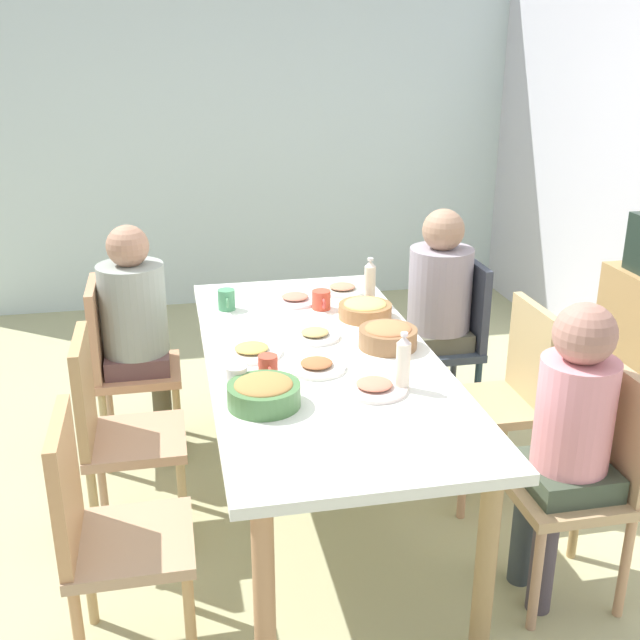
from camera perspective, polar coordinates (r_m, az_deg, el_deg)
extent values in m
plane|color=tan|center=(3.53, 0.00, -13.89)|extent=(7.05, 7.05, 0.00)
cube|color=silver|center=(5.92, -5.93, 13.69)|extent=(0.12, 4.31, 2.60)
cube|color=white|center=(3.17, 0.00, -2.88)|extent=(2.06, 0.93, 0.04)
cylinder|color=#B57C49|center=(4.12, -7.55, -3.04)|extent=(0.07, 0.07, 0.71)
cylinder|color=tan|center=(2.53, -4.15, -19.76)|extent=(0.07, 0.07, 0.71)
cylinder|color=#B4764D|center=(4.22, 2.34, -2.28)|extent=(0.07, 0.07, 0.71)
cylinder|color=#A48253|center=(2.69, 12.15, -17.41)|extent=(0.07, 0.07, 0.71)
cube|color=tan|center=(2.67, -13.79, -15.70)|extent=(0.40, 0.40, 0.04)
cylinder|color=tan|center=(2.96, -16.76, -17.46)|extent=(0.04, 0.04, 0.43)
cylinder|color=tan|center=(2.93, -9.85, -17.11)|extent=(0.04, 0.04, 0.43)
cylinder|color=tan|center=(2.67, -9.55, -21.52)|extent=(0.04, 0.04, 0.43)
cube|color=tan|center=(2.56, -18.33, -11.60)|extent=(0.38, 0.04, 0.45)
cube|color=tan|center=(2.98, 17.65, -11.93)|extent=(0.40, 0.40, 0.04)
cylinder|color=tan|center=(3.07, 21.64, -16.54)|extent=(0.04, 0.04, 0.43)
cylinder|color=tan|center=(3.30, 18.47, -13.26)|extent=(0.04, 0.04, 0.43)
cylinder|color=tan|center=(2.92, 15.71, -17.92)|extent=(0.04, 0.04, 0.43)
cylinder|color=tan|center=(3.16, 12.92, -14.31)|extent=(0.04, 0.04, 0.43)
cube|color=tan|center=(2.96, 21.23, -7.47)|extent=(0.38, 0.04, 0.45)
cylinder|color=#473F49|center=(3.00, 16.19, -16.50)|extent=(0.09, 0.09, 0.45)
cylinder|color=#3B454A|center=(3.12, 14.83, -14.83)|extent=(0.09, 0.09, 0.45)
cube|color=#3B4838|center=(2.95, 17.77, -10.95)|extent=(0.30, 0.30, 0.10)
cylinder|color=pink|center=(2.83, 18.32, -6.59)|extent=(0.27, 0.27, 0.40)
sphere|color=#A47363|center=(2.72, 19.01, -0.98)|extent=(0.21, 0.21, 0.21)
cube|color=tan|center=(3.25, -13.47, -8.62)|extent=(0.40, 0.40, 0.04)
cylinder|color=tan|center=(3.52, -15.91, -10.66)|extent=(0.04, 0.04, 0.43)
cylinder|color=tan|center=(3.24, -16.28, -13.73)|extent=(0.04, 0.04, 0.43)
cylinder|color=tan|center=(3.51, -10.29, -10.32)|extent=(0.04, 0.04, 0.43)
cylinder|color=tan|center=(3.22, -10.09, -13.39)|extent=(0.04, 0.04, 0.43)
cube|color=tan|center=(3.16, -17.08, -5.08)|extent=(0.38, 0.04, 0.45)
cube|color=#36404E|center=(4.09, 8.62, -2.04)|extent=(0.40, 0.40, 0.04)
cylinder|color=#253B46|center=(4.10, 11.51, -5.65)|extent=(0.04, 0.04, 0.43)
cylinder|color=#353B42|center=(4.38, 9.82, -3.75)|extent=(0.04, 0.04, 0.43)
cylinder|color=#2C384C|center=(3.98, 6.96, -6.15)|extent=(0.04, 0.04, 0.43)
cylinder|color=#333753|center=(4.27, 5.55, -4.16)|extent=(0.04, 0.04, 0.43)
cube|color=#343A48|center=(4.07, 11.18, 1.22)|extent=(0.38, 0.04, 0.45)
cylinder|color=#504B39|center=(4.08, 7.51, -5.37)|extent=(0.09, 0.09, 0.45)
cylinder|color=brown|center=(4.21, 6.82, -4.45)|extent=(0.09, 0.09, 0.45)
cube|color=#565646|center=(4.07, 8.67, -1.26)|extent=(0.30, 0.30, 0.10)
cylinder|color=#9A8F9B|center=(3.98, 8.87, 2.27)|extent=(0.32, 0.32, 0.43)
sphere|color=#A57F64|center=(3.89, 9.12, 6.59)|extent=(0.21, 0.21, 0.21)
cube|color=tan|center=(3.87, -13.25, -3.74)|extent=(0.40, 0.40, 0.04)
cylinder|color=tan|center=(4.13, -15.32, -5.79)|extent=(0.04, 0.04, 0.43)
cylinder|color=tan|center=(3.82, -15.59, -8.01)|extent=(0.04, 0.04, 0.43)
cylinder|color=tan|center=(4.11, -10.59, -5.48)|extent=(0.04, 0.04, 0.43)
cylinder|color=tan|center=(3.81, -10.45, -7.69)|extent=(0.04, 0.04, 0.43)
cube|color=tan|center=(3.79, -16.25, -0.67)|extent=(0.38, 0.04, 0.45)
cylinder|color=brown|center=(4.03, -11.56, -5.97)|extent=(0.09, 0.09, 0.45)
cylinder|color=brown|center=(3.88, -11.54, -7.01)|extent=(0.09, 0.09, 0.45)
cube|color=brown|center=(3.84, -13.33, -2.92)|extent=(0.30, 0.30, 0.10)
cylinder|color=#96A197|center=(3.75, -13.65, 0.82)|extent=(0.31, 0.31, 0.43)
sphere|color=tan|center=(3.66, -14.05, 5.32)|extent=(0.20, 0.20, 0.20)
cube|color=tan|center=(3.51, 12.38, -6.23)|extent=(0.40, 0.40, 0.04)
cylinder|color=tan|center=(3.55, 15.75, -10.35)|extent=(0.04, 0.04, 0.43)
cylinder|color=tan|center=(3.82, 13.48, -7.86)|extent=(0.04, 0.04, 0.43)
cylinder|color=tan|center=(3.42, 10.56, -11.15)|extent=(0.04, 0.04, 0.43)
cylinder|color=tan|center=(3.70, 8.63, -8.49)|extent=(0.04, 0.04, 0.43)
cube|color=tan|center=(3.49, 15.39, -2.44)|extent=(0.38, 0.04, 0.45)
cylinder|color=silver|center=(3.92, 1.67, 2.22)|extent=(0.24, 0.24, 0.01)
ellipsoid|color=tan|center=(3.92, 1.67, 2.50)|extent=(0.13, 0.13, 0.02)
cylinder|color=white|center=(3.78, -1.85, 1.47)|extent=(0.24, 0.24, 0.01)
ellipsoid|color=tan|center=(3.77, -1.86, 1.75)|extent=(0.13, 0.13, 0.02)
cylinder|color=silver|center=(2.85, 4.03, -5.09)|extent=(0.25, 0.25, 0.01)
ellipsoid|color=#CF785D|center=(2.85, 4.04, -4.73)|extent=(0.13, 0.13, 0.02)
cylinder|color=white|center=(3.17, -5.08, -2.39)|extent=(0.25, 0.25, 0.01)
ellipsoid|color=tan|center=(3.17, -5.09, -2.06)|extent=(0.14, 0.14, 0.02)
cylinder|color=white|center=(3.02, -0.26, -3.53)|extent=(0.23, 0.23, 0.01)
ellipsoid|color=#A4633A|center=(3.01, -0.26, -3.20)|extent=(0.13, 0.13, 0.02)
cylinder|color=white|center=(3.32, -0.38, -1.22)|extent=(0.22, 0.22, 0.01)
ellipsoid|color=tan|center=(3.32, -0.38, -0.91)|extent=(0.12, 0.12, 0.02)
cylinder|color=#A26B3E|center=(3.56, 3.36, 0.67)|extent=(0.25, 0.25, 0.07)
ellipsoid|color=#CABC66|center=(3.55, 3.37, 1.17)|extent=(0.20, 0.20, 0.04)
cylinder|color=olive|center=(3.23, 5.04, -1.33)|extent=(0.25, 0.25, 0.08)
ellipsoid|color=#BC7548|center=(3.22, 5.06, -0.66)|extent=(0.20, 0.20, 0.04)
cylinder|color=#4A7943|center=(2.73, -4.18, -5.55)|extent=(0.26, 0.26, 0.08)
ellipsoid|color=#A97C42|center=(2.72, -4.20, -4.79)|extent=(0.21, 0.21, 0.04)
cylinder|color=#C64733|center=(2.92, -3.87, -3.54)|extent=(0.07, 0.07, 0.10)
torus|color=#C74636|center=(2.88, -3.74, -3.93)|extent=(0.05, 0.01, 0.05)
cylinder|color=#489061|center=(3.68, -6.93, 1.51)|extent=(0.08, 0.08, 0.10)
torus|color=#4B8A5B|center=(3.63, -6.86, 1.24)|extent=(0.05, 0.01, 0.05)
cylinder|color=#CE4A35|center=(3.66, 0.09, 1.51)|extent=(0.09, 0.09, 0.09)
torus|color=#D3443C|center=(3.61, 0.27, 1.22)|extent=(0.05, 0.01, 0.05)
cylinder|color=white|center=(2.84, -6.18, -4.34)|extent=(0.08, 0.08, 0.10)
torus|color=white|center=(2.80, -6.08, -4.78)|extent=(0.05, 0.01, 0.05)
cylinder|color=beige|center=(2.84, 6.17, -3.42)|extent=(0.05, 0.05, 0.18)
cone|color=silver|center=(2.80, 6.25, -1.43)|extent=(0.05, 0.05, 0.03)
cylinder|color=white|center=(2.79, 6.26, -1.05)|extent=(0.03, 0.03, 0.01)
cylinder|color=beige|center=(3.72, 3.71, 2.57)|extent=(0.05, 0.05, 0.19)
cone|color=silver|center=(3.69, 3.75, 4.20)|extent=(0.05, 0.05, 0.03)
cylinder|color=silver|center=(3.68, 3.76, 4.50)|extent=(0.03, 0.03, 0.01)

